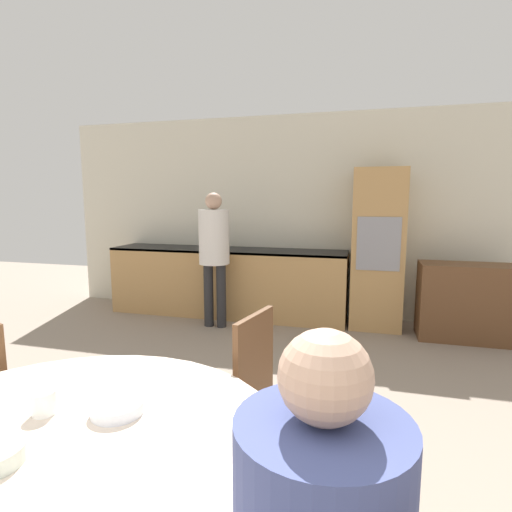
{
  "coord_description": "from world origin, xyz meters",
  "views": [
    {
      "loc": [
        0.67,
        0.25,
        1.52
      ],
      "look_at": [
        -0.07,
        2.98,
        1.12
      ],
      "focal_mm": 28.0,
      "sensor_mm": 36.0,
      "label": 1
    }
  ],
  "objects_px": {
    "bowl_centre": "(118,407)",
    "oven_unit": "(377,249)",
    "person_standing": "(214,245)",
    "cup": "(44,402)",
    "dining_table": "(52,504)",
    "chair_far_right": "(239,391)",
    "sideboard": "(469,302)"
  },
  "relations": [
    {
      "from": "oven_unit",
      "to": "cup",
      "type": "height_order",
      "value": "oven_unit"
    },
    {
      "from": "oven_unit",
      "to": "sideboard",
      "type": "bearing_deg",
      "value": -14.21
    },
    {
      "from": "sideboard",
      "to": "oven_unit",
      "type": "bearing_deg",
      "value": 165.79
    },
    {
      "from": "person_standing",
      "to": "cup",
      "type": "relative_size",
      "value": 18.98
    },
    {
      "from": "dining_table",
      "to": "bowl_centre",
      "type": "relative_size",
      "value": 8.03
    },
    {
      "from": "sideboard",
      "to": "chair_far_right",
      "type": "height_order",
      "value": "chair_far_right"
    },
    {
      "from": "dining_table",
      "to": "cup",
      "type": "bearing_deg",
      "value": 134.64
    },
    {
      "from": "dining_table",
      "to": "chair_far_right",
      "type": "bearing_deg",
      "value": 72.22
    },
    {
      "from": "person_standing",
      "to": "dining_table",
      "type": "bearing_deg",
      "value": -77.17
    },
    {
      "from": "dining_table",
      "to": "person_standing",
      "type": "bearing_deg",
      "value": 102.83
    },
    {
      "from": "dining_table",
      "to": "oven_unit",
      "type": "bearing_deg",
      "value": 74.98
    },
    {
      "from": "dining_table",
      "to": "cup",
      "type": "xyz_separation_m",
      "value": [
        -0.16,
        0.17,
        0.23
      ]
    },
    {
      "from": "cup",
      "to": "chair_far_right",
      "type": "bearing_deg",
      "value": 59.18
    },
    {
      "from": "person_standing",
      "to": "bowl_centre",
      "type": "height_order",
      "value": "person_standing"
    },
    {
      "from": "bowl_centre",
      "to": "oven_unit",
      "type": "bearing_deg",
      "value": 75.26
    },
    {
      "from": "chair_far_right",
      "to": "sideboard",
      "type": "bearing_deg",
      "value": 160.59
    },
    {
      "from": "oven_unit",
      "to": "person_standing",
      "type": "height_order",
      "value": "oven_unit"
    },
    {
      "from": "oven_unit",
      "to": "bowl_centre",
      "type": "bearing_deg",
      "value": -104.74
    },
    {
      "from": "dining_table",
      "to": "cup",
      "type": "distance_m",
      "value": 0.32
    },
    {
      "from": "sideboard",
      "to": "person_standing",
      "type": "xyz_separation_m",
      "value": [
        -2.82,
        -0.28,
        0.57
      ]
    },
    {
      "from": "chair_far_right",
      "to": "person_standing",
      "type": "bearing_deg",
      "value": -144.03
    },
    {
      "from": "person_standing",
      "to": "cup",
      "type": "xyz_separation_m",
      "value": [
        0.62,
        -3.29,
        -0.17
      ]
    },
    {
      "from": "chair_far_right",
      "to": "person_standing",
      "type": "relative_size",
      "value": 0.6
    },
    {
      "from": "dining_table",
      "to": "bowl_centre",
      "type": "distance_m",
      "value": 0.32
    },
    {
      "from": "sideboard",
      "to": "chair_far_right",
      "type": "bearing_deg",
      "value": -121.76
    },
    {
      "from": "cup",
      "to": "bowl_centre",
      "type": "xyz_separation_m",
      "value": [
        0.25,
        0.07,
        -0.02
      ]
    },
    {
      "from": "person_standing",
      "to": "sideboard",
      "type": "bearing_deg",
      "value": 5.75
    },
    {
      "from": "chair_far_right",
      "to": "bowl_centre",
      "type": "distance_m",
      "value": 0.8
    },
    {
      "from": "person_standing",
      "to": "oven_unit",
      "type": "bearing_deg",
      "value": 15.84
    },
    {
      "from": "oven_unit",
      "to": "person_standing",
      "type": "relative_size",
      "value": 1.17
    },
    {
      "from": "chair_far_right",
      "to": "person_standing",
      "type": "distance_m",
      "value": 2.77
    },
    {
      "from": "cup",
      "to": "bowl_centre",
      "type": "height_order",
      "value": "cup"
    }
  ]
}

